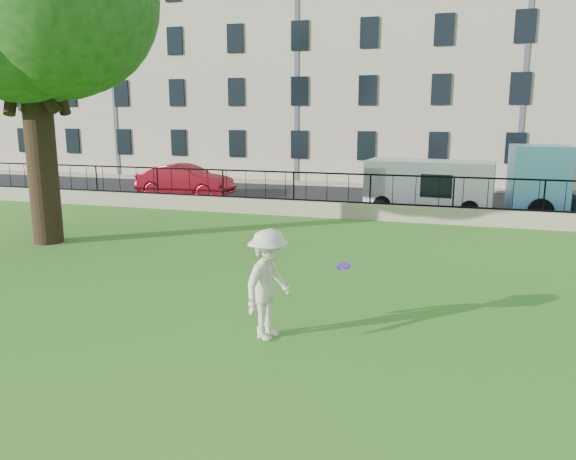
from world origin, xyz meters
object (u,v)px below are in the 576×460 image
(man, at_px, (269,284))
(frisbee, at_px, (344,266))
(white_van, at_px, (429,186))
(red_sedan, at_px, (185,181))

(man, bearing_deg, frisbee, -44.83)
(man, distance_m, white_van, 14.49)
(red_sedan, relative_size, white_van, 0.94)
(man, relative_size, white_van, 0.40)
(red_sedan, bearing_deg, white_van, -93.74)
(man, relative_size, red_sedan, 0.42)
(frisbee, xyz_separation_m, white_van, (0.70, 13.63, -0.18))
(frisbee, bearing_deg, red_sedan, 126.39)
(man, height_order, red_sedan, man)
(man, xyz_separation_m, white_van, (1.88, 14.37, 0.06))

